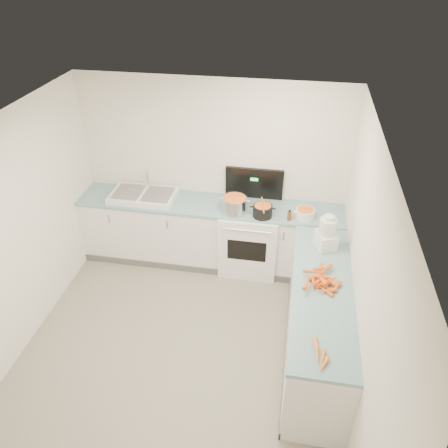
% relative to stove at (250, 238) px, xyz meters
% --- Properties ---
extents(floor, '(3.50, 4.00, 0.00)m').
position_rel_stove_xyz_m(floor, '(-0.55, -1.69, -0.47)').
color(floor, gray).
rests_on(floor, ground).
extents(ceiling, '(3.50, 4.00, 0.00)m').
position_rel_stove_xyz_m(ceiling, '(-0.55, -1.69, 2.03)').
color(ceiling, white).
rests_on(ceiling, ground).
extents(wall_back, '(3.50, 0.00, 2.50)m').
position_rel_stove_xyz_m(wall_back, '(-0.55, 0.31, 0.78)').
color(wall_back, white).
rests_on(wall_back, ground).
extents(wall_left, '(0.00, 4.00, 2.50)m').
position_rel_stove_xyz_m(wall_left, '(-2.30, -1.69, 0.78)').
color(wall_left, white).
rests_on(wall_left, ground).
extents(wall_right, '(0.00, 4.00, 2.50)m').
position_rel_stove_xyz_m(wall_right, '(1.20, -1.69, 0.78)').
color(wall_right, white).
rests_on(wall_right, ground).
extents(counter_back, '(3.50, 0.62, 0.94)m').
position_rel_stove_xyz_m(counter_back, '(-0.55, 0.01, -0.00)').
color(counter_back, white).
rests_on(counter_back, ground).
extents(counter_right, '(0.62, 2.20, 0.94)m').
position_rel_stove_xyz_m(counter_right, '(0.90, -1.39, -0.00)').
color(counter_right, white).
rests_on(counter_right, ground).
extents(stove, '(0.76, 0.65, 1.36)m').
position_rel_stove_xyz_m(stove, '(0.00, 0.00, 0.00)').
color(stove, white).
rests_on(stove, ground).
extents(sink, '(0.86, 0.52, 0.31)m').
position_rel_stove_xyz_m(sink, '(-1.45, 0.02, 0.50)').
color(sink, white).
rests_on(sink, counter_back).
extents(steel_pot, '(0.40, 0.40, 0.23)m').
position_rel_stove_xyz_m(steel_pot, '(-0.20, -0.13, 0.56)').
color(steel_pot, silver).
rests_on(steel_pot, stove).
extents(black_pot, '(0.32, 0.32, 0.17)m').
position_rel_stove_xyz_m(black_pot, '(0.16, -0.16, 0.53)').
color(black_pot, black).
rests_on(black_pot, stove).
extents(wooden_spoon, '(0.08, 0.38, 0.02)m').
position_rel_stove_xyz_m(wooden_spoon, '(0.16, -0.16, 0.63)').
color(wooden_spoon, '#AD7A47').
rests_on(wooden_spoon, black_pot).
extents(mixing_bowl, '(0.31, 0.31, 0.11)m').
position_rel_stove_xyz_m(mixing_bowl, '(0.69, -0.10, 0.52)').
color(mixing_bowl, white).
rests_on(mixing_bowl, counter_back).
extents(extract_bottle, '(0.05, 0.05, 0.12)m').
position_rel_stove_xyz_m(extract_bottle, '(0.50, -0.19, 0.53)').
color(extract_bottle, '#593319').
rests_on(extract_bottle, counter_back).
extents(spice_jar, '(0.05, 0.05, 0.08)m').
position_rel_stove_xyz_m(spice_jar, '(0.57, -0.13, 0.51)').
color(spice_jar, '#E5B266').
rests_on(spice_jar, counter_back).
extents(food_processor, '(0.28, 0.30, 0.41)m').
position_rel_stove_xyz_m(food_processor, '(0.92, -0.67, 0.64)').
color(food_processor, white).
rests_on(food_processor, counter_right).
extents(carrot_pile, '(0.40, 0.47, 0.09)m').
position_rel_stove_xyz_m(carrot_pile, '(0.89, -1.31, 0.50)').
color(carrot_pile, orange).
rests_on(carrot_pile, counter_right).
extents(peeled_carrots, '(0.14, 0.36, 0.04)m').
position_rel_stove_xyz_m(peeled_carrots, '(0.86, -2.25, 0.49)').
color(peeled_carrots, orange).
rests_on(peeled_carrots, counter_right).
extents(peelings, '(0.22, 0.22, 0.01)m').
position_rel_stove_xyz_m(peelings, '(-1.66, -0.01, 0.54)').
color(peelings, tan).
rests_on(peelings, sink).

